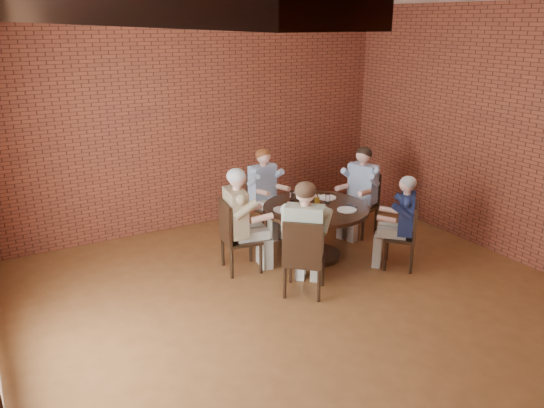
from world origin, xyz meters
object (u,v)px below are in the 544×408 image
diner_d (305,238)px  chair_e (407,233)px  chair_a (363,201)px  diner_e (401,223)px  chair_c (234,234)px  diner_a (360,192)px  diner_c (241,221)px  chair_d (303,256)px  dining_table (316,222)px  diner_b (265,192)px  smartphone (351,206)px  chair_b (262,201)px

diner_d → chair_e: size_ratio=1.57×
chair_a → diner_e: diner_e is taller
chair_c → diner_a: bearing=-76.6°
diner_c → chair_d: size_ratio=1.42×
dining_table → chair_c: chair_c is taller
chair_a → diner_d: (-1.84, -1.19, 0.19)m
diner_b → chair_d: bearing=-115.2°
diner_a → diner_b: 1.45m
diner_d → diner_e: size_ratio=1.12×
diner_a → smartphone: 0.90m
chair_e → chair_a: bearing=-147.5°
chair_a → smartphone: 1.01m
smartphone → chair_a: bearing=31.0°
dining_table → diner_e: size_ratio=1.14×
chair_c → dining_table: bearing=-90.0°
diner_b → smartphone: size_ratio=8.86×
chair_c → chair_d: 1.10m
chair_a → diner_d: 2.20m
chair_d → diner_d: diner_d is taller
chair_b → chair_e: chair_b is taller
chair_a → diner_d: bearing=-76.6°
diner_d → smartphone: 1.23m
diner_c → chair_e: (1.93, -1.02, -0.21)m
chair_a → chair_d: bearing=-75.9°
chair_d → chair_e: bearing=-139.5°
diner_c → chair_e: size_ratio=1.55×
smartphone → chair_b: bearing=102.7°
chair_d → dining_table: bearing=-90.0°
chair_b → smartphone: (0.61, -1.44, 0.25)m
dining_table → chair_a: chair_a is taller
dining_table → diner_e: (0.81, -0.82, 0.11)m
chair_a → diner_d: diner_d is taller
dining_table → chair_a: bearing=19.6°
diner_e → smartphone: diner_e is taller
diner_e → diner_d: bearing=-45.9°
dining_table → chair_a: size_ratio=1.51×
diner_c → chair_e: bearing=-110.1°
chair_a → chair_d: chair_d is taller
diner_c → chair_e: 2.19m
chair_e → chair_b: bearing=-107.6°
diner_b → diner_c: diner_c is taller
chair_a → chair_d: (-1.90, -1.27, 0.01)m
chair_b → diner_b: bearing=-90.0°
chair_e → chair_d: bearing=-45.1°
diner_c → diner_d: size_ratio=0.99×
smartphone → diner_a: bearing=33.1°
diner_a → chair_d: (-1.82, -1.24, -0.15)m
dining_table → chair_d: size_ratio=1.47×
diner_e → chair_d: bearing=-43.1°
chair_b → diner_d: 2.06m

